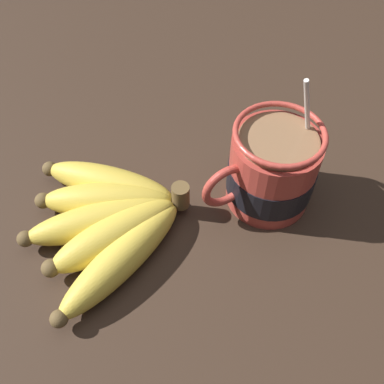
{
  "coord_description": "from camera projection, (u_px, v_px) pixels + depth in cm",
  "views": [
    {
      "loc": [
        12.7,
        24.33,
        43.31
      ],
      "look_at": [
        0.07,
        -0.4,
        7.75
      ],
      "focal_mm": 40.0,
      "sensor_mm": 36.0,
      "label": 1
    }
  ],
  "objects": [
    {
      "name": "table",
      "position": [
        194.0,
        227.0,
        0.5
      ],
      "size": [
        133.64,
        133.64,
        3.11
      ],
      "color": "#332319",
      "rests_on": "ground"
    },
    {
      "name": "coffee_mug",
      "position": [
        271.0,
        171.0,
        0.47
      ],
      "size": [
        14.79,
        9.74,
        16.22
      ],
      "color": "#B23D33",
      "rests_on": "table"
    },
    {
      "name": "banana_bunch",
      "position": [
        110.0,
        219.0,
        0.46
      ],
      "size": [
        18.57,
        21.57,
        4.36
      ],
      "color": "brown",
      "rests_on": "table"
    }
  ]
}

